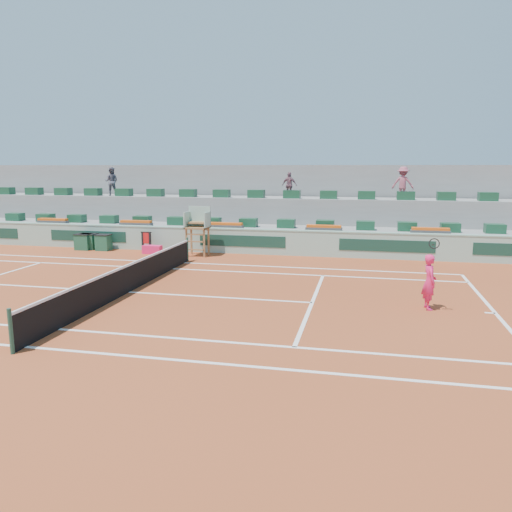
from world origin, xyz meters
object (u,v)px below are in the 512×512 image
Objects in this scene: drink_cooler_a at (104,242)px; tennis_player at (429,282)px; player_bag at (152,250)px; umpire_chair at (198,224)px.

tennis_player reaches higher than drink_cooler_a.
tennis_player reaches higher than player_bag.
player_bag is 14.42m from tennis_player.
umpire_chair reaches higher than drink_cooler_a.
umpire_chair is 5.44m from drink_cooler_a.
tennis_player is (15.27, -7.78, 0.44)m from drink_cooler_a.
umpire_chair is at bearing 1.46° from player_bag.
player_bag is 0.42× the size of tennis_player.
umpire_chair is at bearing 143.26° from tennis_player.
tennis_player is at bearing -30.77° from player_bag.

